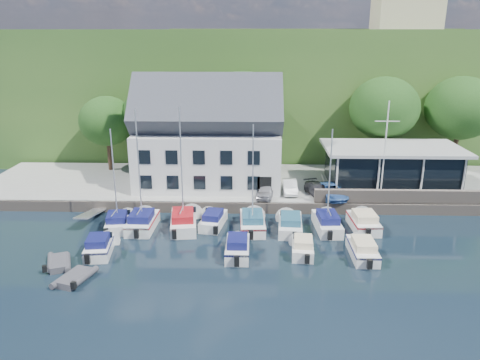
{
  "coord_description": "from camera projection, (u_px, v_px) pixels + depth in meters",
  "views": [
    {
      "loc": [
        -2.63,
        -28.59,
        15.65
      ],
      "look_at": [
        -3.66,
        9.0,
        3.78
      ],
      "focal_mm": 35.0,
      "sensor_mm": 36.0,
      "label": 1
    }
  ],
  "objects": [
    {
      "name": "boat_r1_7",
      "position": [
        364.0,
        220.0,
        38.83
      ],
      "size": [
        2.49,
        5.83,
        1.54
      ],
      "primitive_type": null,
      "rotation": [
        0.0,
        0.0,
        0.05
      ],
      "color": "silver",
      "rests_on": "ground"
    },
    {
      "name": "boat_r2_3",
      "position": [
        303.0,
        245.0,
        34.44
      ],
      "size": [
        2.05,
        4.9,
        1.36
      ],
      "primitive_type": null,
      "rotation": [
        0.0,
        0.0,
        -0.08
      ],
      "color": "silver",
      "rests_on": "ground"
    },
    {
      "name": "boat_r2_0",
      "position": [
        99.0,
        245.0,
        34.46
      ],
      "size": [
        2.52,
        5.28,
        1.45
      ],
      "primitive_type": null,
      "rotation": [
        0.0,
        0.0,
        0.12
      ],
      "color": "silver",
      "rests_on": "ground"
    },
    {
      "name": "boat_r1_2",
      "position": [
        182.0,
        174.0,
        37.83
      ],
      "size": [
        3.15,
        7.22,
        9.47
      ],
      "primitive_type": null,
      "rotation": [
        0.0,
        0.0,
        0.13
      ],
      "color": "silver",
      "rests_on": "ground"
    },
    {
      "name": "boat_r1_5",
      "position": [
        290.0,
        222.0,
        38.58
      ],
      "size": [
        2.49,
        6.53,
        1.41
      ],
      "primitive_type": null,
      "rotation": [
        0.0,
        0.0,
        -0.07
      ],
      "color": "silver",
      "rests_on": "ground"
    },
    {
      "name": "boat_r1_3",
      "position": [
        213.0,
        218.0,
        39.46
      ],
      "size": [
        2.69,
        5.78,
        1.36
      ],
      "primitive_type": null,
      "rotation": [
        0.0,
        0.0,
        -0.17
      ],
      "color": "silver",
      "rests_on": "ground"
    },
    {
      "name": "ground",
      "position": [
        290.0,
        273.0,
        31.89
      ],
      "size": [
        180.0,
        180.0,
        0.0
      ],
      "primitive_type": "plane",
      "color": "black",
      "rests_on": "ground"
    },
    {
      "name": "boat_r1_1",
      "position": [
        139.0,
        174.0,
        37.65
      ],
      "size": [
        2.37,
        6.15,
        9.48
      ],
      "primitive_type": null,
      "rotation": [
        0.0,
        0.0,
        -0.02
      ],
      "color": "silver",
      "rests_on": "ground"
    },
    {
      "name": "quay",
      "position": [
        278.0,
        186.0,
        48.43
      ],
      "size": [
        60.0,
        13.0,
        1.0
      ],
      "primitive_type": "cube",
      "color": "#959690",
      "rests_on": "ground"
    },
    {
      "name": "gangway",
      "position": [
        94.0,
        220.0,
        40.91
      ],
      "size": [
        1.2,
        6.0,
        1.4
      ],
      "primitive_type": null,
      "color": "silver",
      "rests_on": "ground"
    },
    {
      "name": "quay_face",
      "position": [
        281.0,
        208.0,
        42.23
      ],
      "size": [
        60.0,
        0.3,
        1.0
      ],
      "primitive_type": "cube",
      "color": "#71655A",
      "rests_on": "ground"
    },
    {
      "name": "flagpole",
      "position": [
        385.0,
        151.0,
        41.96
      ],
      "size": [
        2.16,
        0.2,
        9.0
      ],
      "primitive_type": null,
      "color": "silver",
      "rests_on": "quay"
    },
    {
      "name": "boat_r1_0",
      "position": [
        114.0,
        180.0,
        37.82
      ],
      "size": [
        2.9,
        5.71,
        8.59
      ],
      "primitive_type": null,
      "rotation": [
        0.0,
        0.0,
        0.17
      ],
      "color": "silver",
      "rests_on": "ground"
    },
    {
      "name": "car_dgrey",
      "position": [
        318.0,
        190.0,
        43.92
      ],
      "size": [
        2.63,
        4.2,
        1.13
      ],
      "primitive_type": "imported",
      "rotation": [
        0.0,
        0.0,
        0.29
      ],
      "color": "#333238",
      "rests_on": "quay"
    },
    {
      "name": "tree_4",
      "position": [
        383.0,
        124.0,
        50.95
      ],
      "size": [
        7.5,
        7.5,
        10.24
      ],
      "primitive_type": null,
      "color": "#153610",
      "rests_on": "quay"
    },
    {
      "name": "farmhouse",
      "position": [
        407.0,
        4.0,
        74.84
      ],
      "size": [
        10.4,
        7.0,
        8.2
      ],
      "primitive_type": null,
      "color": "#C5B195",
      "rests_on": "hillside"
    },
    {
      "name": "field_patch",
      "position": [
        307.0,
        30.0,
        93.55
      ],
      "size": [
        50.0,
        30.0,
        0.3
      ],
      "primitive_type": "cube",
      "color": "#5A6331",
      "rests_on": "hillside"
    },
    {
      "name": "tree_0",
      "position": [
        108.0,
        134.0,
        51.19
      ],
      "size": [
        5.99,
        5.99,
        8.18
      ],
      "primitive_type": null,
      "color": "#153610",
      "rests_on": "quay"
    },
    {
      "name": "dinghy_1",
      "position": [
        75.0,
        277.0,
        30.73
      ],
      "size": [
        2.52,
        3.25,
        0.67
      ],
      "primitive_type": null,
      "rotation": [
        0.0,
        0.0,
        -0.31
      ],
      "color": "#3B3A40",
      "rests_on": "ground"
    },
    {
      "name": "seawall",
      "position": [
        415.0,
        197.0,
        41.97
      ],
      "size": [
        18.0,
        0.5,
        1.2
      ],
      "primitive_type": "cube",
      "color": "#71655A",
      "rests_on": "quay"
    },
    {
      "name": "car_blue",
      "position": [
        330.0,
        190.0,
        43.32
      ],
      "size": [
        2.59,
        4.28,
        1.37
      ],
      "primitive_type": "imported",
      "rotation": [
        0.0,
        0.0,
        0.27
      ],
      "color": "#325999",
      "rests_on": "quay"
    },
    {
      "name": "club_pavilion",
      "position": [
        391.0,
        167.0,
        45.94
      ],
      "size": [
        13.2,
        7.2,
        4.1
      ],
      "primitive_type": null,
      "color": "black",
      "rests_on": "quay"
    },
    {
      "name": "boat_r1_6",
      "position": [
        330.0,
        176.0,
        37.57
      ],
      "size": [
        2.36,
        6.66,
        9.26
      ],
      "primitive_type": null,
      "rotation": [
        0.0,
        0.0,
        0.06
      ],
      "color": "silver",
      "rests_on": "ground"
    },
    {
      "name": "tree_5",
      "position": [
        459.0,
        124.0,
        50.81
      ],
      "size": [
        7.54,
        7.54,
        10.31
      ],
      "primitive_type": null,
      "color": "#153610",
      "rests_on": "quay"
    },
    {
      "name": "dinghy_0",
      "position": [
        59.0,
        262.0,
        32.74
      ],
      "size": [
        2.6,
        3.22,
        0.65
      ],
      "primitive_type": null,
      "rotation": [
        0.0,
        0.0,
        0.38
      ],
      "color": "#3B3A40",
      "rests_on": "ground"
    },
    {
      "name": "boat_r2_2",
      "position": [
        238.0,
        246.0,
        34.18
      ],
      "size": [
        1.88,
        5.41,
        1.56
      ],
      "primitive_type": null,
      "rotation": [
        0.0,
        0.0,
        -0.01
      ],
      "color": "silver",
      "rests_on": "ground"
    },
    {
      "name": "car_white",
      "position": [
        290.0,
        186.0,
        44.71
      ],
      "size": [
        1.33,
        3.71,
        1.22
      ],
      "primitive_type": "imported",
      "rotation": [
        0.0,
        0.0,
        0.01
      ],
      "color": "silver",
      "rests_on": "quay"
    },
    {
      "name": "harbor_building",
      "position": [
        208.0,
        142.0,
        46.2
      ],
      "size": [
        14.4,
        8.2,
        8.7
      ],
      "primitive_type": null,
      "color": "silver",
      "rests_on": "quay"
    },
    {
      "name": "boat_r2_4",
      "position": [
        363.0,
        248.0,
        34.05
      ],
      "size": [
        1.88,
        5.84,
        1.39
      ],
      "primitive_type": null,
      "rotation": [
        0.0,
        0.0,
        0.0
      ],
      "color": "silver",
      "rests_on": "ground"
    },
    {
      "name": "tree_1",
      "position": [
        157.0,
        128.0,
        50.78
      ],
      "size": [
        7.0,
        7.0,
        9.57
      ],
      "primitive_type": null,
      "color": "#153610",
      "rests_on": "quay"
    },
    {
      "name": "car_silver",
      "position": [
        266.0,
        190.0,
        43.54
      ],
      "size": [
        2.27,
        3.85,
        1.23
      ],
      "primitive_type": "imported",
      "rotation": [
        0.0,
        0.0,
        -0.24
      ],
      "color": "#B5B4BA",
      "rests_on": "quay"
    },
    {
      "name": "tree_2",
      "position": [
        243.0,
        122.0,
        50.56
      ],
      "size": [
        7.94,
        7.94,
        10.85
      ],
      "primitive_type": null,
      "color": "#153610",
      "rests_on": "quay"
    },
    {
      "name": "boat_r1_4",
      "position": [
        253.0,
        176.0,
        37.68
      ],
      "size": [
        2.43,
        6.67,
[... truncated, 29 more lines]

